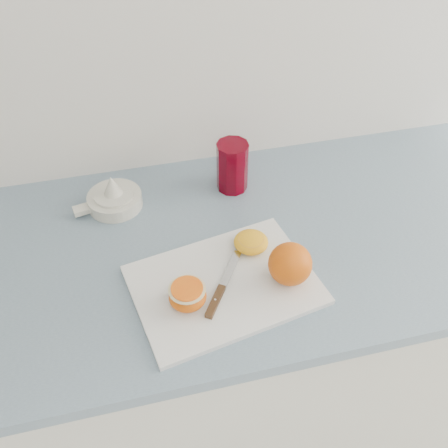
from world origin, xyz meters
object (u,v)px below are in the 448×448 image
cutting_board (224,285)px  half_orange (188,295)px  citrus_juicer (114,198)px  counter (199,356)px  red_tumbler (232,168)px

cutting_board → half_orange: bearing=-158.5°
half_orange → citrus_juicer: 0.34m
half_orange → counter: bearing=77.0°
red_tumbler → half_orange: bearing=-117.3°
cutting_board → red_tumbler: 0.31m
counter → half_orange: 0.50m
counter → cutting_board: (0.04, -0.13, 0.45)m
cutting_board → red_tumbler: size_ratio=2.84×
cutting_board → red_tumbler: bearing=72.9°
citrus_juicer → red_tumbler: (0.28, 0.00, 0.03)m
citrus_juicer → counter: bearing=-48.4°
cutting_board → half_orange: (-0.08, -0.03, 0.03)m
cutting_board → half_orange: half_orange is taller
half_orange → citrus_juicer: citrus_juicer is taller
citrus_juicer → red_tumbler: red_tumbler is taller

